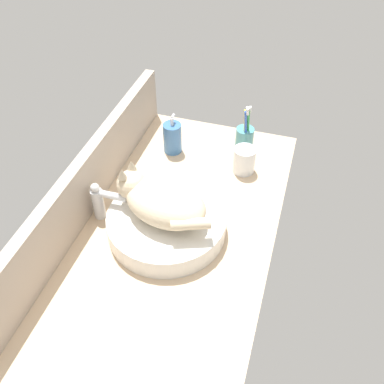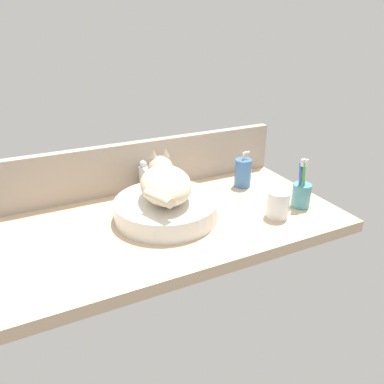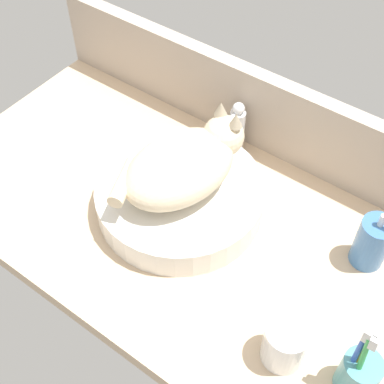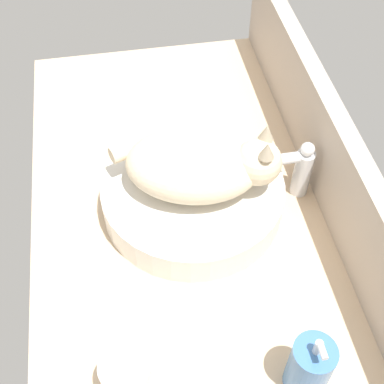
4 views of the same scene
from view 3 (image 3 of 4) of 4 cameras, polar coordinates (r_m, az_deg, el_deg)
name	(u,v)px [view 3 (image 3 of 4)]	position (r cm, az deg, el deg)	size (l,w,h in cm)	color
ground_plane	(184,222)	(116.11, -0.88, -3.17)	(113.95, 60.83, 4.00)	#D1B28E
backsplash_panel	(258,109)	(124.06, 7.06, 8.76)	(113.95, 3.60, 19.66)	#AD9E8E
sink_basin	(180,197)	(113.50, -1.29, -0.49)	(35.59, 35.59, 6.77)	silver
cat	(184,164)	(107.22, -0.84, 3.01)	(22.39, 31.08, 14.00)	beige
faucet	(234,128)	(122.70, 4.55, 6.87)	(3.60, 11.81, 13.60)	silver
soap_dispenser	(372,242)	(109.13, 18.68, -5.10)	(6.67, 6.67, 14.78)	#3F72B2
toothbrush_cup	(358,373)	(96.16, 17.30, -17.95)	(6.63, 6.63, 18.66)	teal
water_glass	(284,345)	(96.35, 9.83, -15.76)	(7.69, 7.69, 9.37)	white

